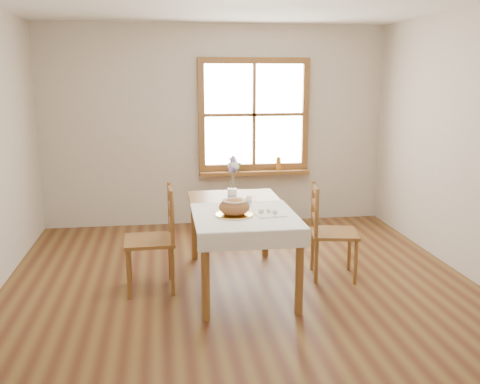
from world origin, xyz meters
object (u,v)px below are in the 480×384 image
object	(u,v)px
dining_table	(240,216)
chair_right	(334,232)
chair_left	(149,239)
flower_vase	(232,194)
bread_plate	(234,215)

from	to	relation	value
dining_table	chair_right	xyz separation A→B (m)	(0.94, 0.03, -0.20)
dining_table	chair_right	world-z (taller)	chair_right
chair_left	flower_vase	size ratio (longest dim) A/B	9.65
dining_table	flower_vase	xyz separation A→B (m)	(-0.03, 0.34, 0.14)
flower_vase	chair_right	bearing A→B (deg)	-17.94
chair_right	bread_plate	xyz separation A→B (m)	(-1.03, -0.35, 0.30)
dining_table	chair_right	size ratio (longest dim) A/B	1.71
chair_left	flower_vase	bearing A→B (deg)	111.60
chair_right	bread_plate	distance (m)	1.13
bread_plate	chair_right	bearing A→B (deg)	18.80
chair_left	chair_right	world-z (taller)	chair_left
chair_right	bread_plate	bearing A→B (deg)	119.27
chair_right	flower_vase	xyz separation A→B (m)	(-0.97, 0.31, 0.33)
flower_vase	bread_plate	bearing A→B (deg)	-95.90
flower_vase	dining_table	bearing A→B (deg)	-85.19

